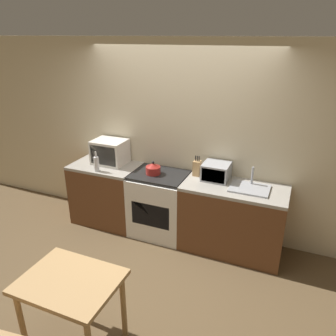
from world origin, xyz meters
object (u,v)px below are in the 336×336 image
microwave (110,152)px  toaster_oven (216,171)px  stove_range (160,204)px  kettle (153,169)px  dining_table (71,291)px  bottle (96,164)px

microwave → toaster_oven: microwave is taller
stove_range → kettle: 0.53m
toaster_oven → dining_table: (-0.67, -2.09, -0.38)m
kettle → dining_table: size_ratio=0.24×
kettle → dining_table: kettle is taller
dining_table → toaster_oven: bearing=72.3°
kettle → microwave: size_ratio=0.43×
stove_range → bottle: 1.02m
toaster_oven → dining_table: toaster_oven is taller
kettle → dining_table: 1.98m
microwave → dining_table: 2.29m
dining_table → microwave: bearing=113.1°
microwave → kettle: bearing=-9.5°
dining_table → stove_range: bearing=91.9°
toaster_oven → dining_table: size_ratio=0.41×
kettle → stove_range: bearing=16.7°
kettle → dining_table: (0.14, -1.94, -0.35)m
stove_range → dining_table: (0.07, -1.97, 0.18)m
microwave → toaster_oven: (1.55, 0.03, -0.06)m
bottle → toaster_oven: bottle is taller
kettle → bottle: bearing=-164.6°
microwave → bottle: size_ratio=1.65×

